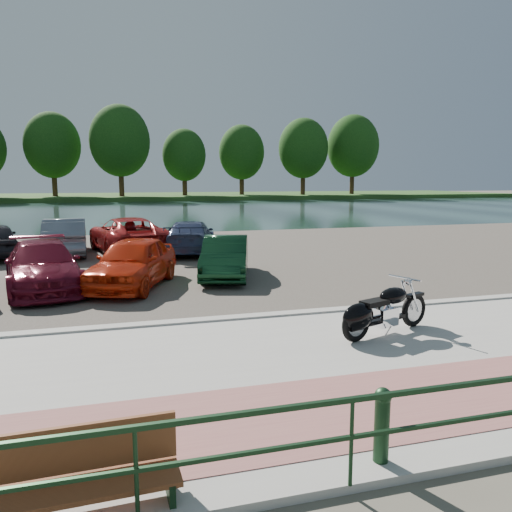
# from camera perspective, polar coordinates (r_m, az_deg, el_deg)

# --- Properties ---
(ground) EXTENTS (200.00, 200.00, 0.00)m
(ground) POSITION_cam_1_polar(r_m,az_deg,el_deg) (9.49, 10.76, -9.99)
(ground) COLOR #595447
(ground) RESTS_ON ground
(promenade) EXTENTS (60.00, 6.00, 0.10)m
(promenade) POSITION_cam_1_polar(r_m,az_deg,el_deg) (8.64, 13.78, -11.64)
(promenade) COLOR #A5A29B
(promenade) RESTS_ON ground
(pink_path) EXTENTS (60.00, 2.00, 0.01)m
(pink_path) POSITION_cam_1_polar(r_m,az_deg,el_deg) (7.46, 19.66, -14.85)
(pink_path) COLOR #8F5150
(pink_path) RESTS_ON promenade
(kerb) EXTENTS (60.00, 0.30, 0.14)m
(kerb) POSITION_cam_1_polar(r_m,az_deg,el_deg) (11.21, 6.18, -6.56)
(kerb) COLOR #A5A29B
(kerb) RESTS_ON ground
(parking_lot) EXTENTS (60.00, 18.00, 0.04)m
(parking_lot) POSITION_cam_1_polar(r_m,az_deg,el_deg) (19.68, -3.66, -0.01)
(parking_lot) COLOR #433E36
(parking_lot) RESTS_ON ground
(river) EXTENTS (120.00, 40.00, 0.00)m
(river) POSITION_cam_1_polar(r_m,az_deg,el_deg) (48.28, -10.98, 5.06)
(river) COLOR #1B322E
(river) RESTS_ON ground
(far_bank) EXTENTS (120.00, 24.00, 0.60)m
(far_bank) POSITION_cam_1_polar(r_m,az_deg,el_deg) (80.16, -12.98, 6.65)
(far_bank) COLOR #21491A
(far_bank) RESTS_ON ground
(bollards) EXTENTS (10.68, 0.18, 0.81)m
(bollards) POSITION_cam_1_polar(r_m,az_deg,el_deg) (5.53, 12.63, -18.19)
(bollards) COLOR #16321C
(bollards) RESTS_ON promenade
(far_trees) EXTENTS (70.25, 10.68, 12.52)m
(far_trees) POSITION_cam_1_polar(r_m,az_deg,el_deg) (74.42, -9.50, 12.14)
(far_trees) COLOR #3A2315
(far_trees) RESTS_ON far_bank
(motorcycle) EXTENTS (2.25, 1.07, 1.05)m
(motorcycle) POSITION_cam_1_polar(r_m,az_deg,el_deg) (9.69, 13.83, -6.23)
(motorcycle) COLOR black
(motorcycle) RESTS_ON promenade
(park_bench) EXTENTS (1.82, 0.52, 0.72)m
(park_bench) POSITION_cam_1_polar(r_m,az_deg,el_deg) (5.14, -19.69, -22.24)
(park_bench) COLOR brown
(park_bench) RESTS_ON promenade
(car_3) EXTENTS (2.64, 4.80, 1.32)m
(car_3) POSITION_cam_1_polar(r_m,az_deg,el_deg) (14.69, -23.18, -1.04)
(car_3) COLOR #5A0C1D
(car_3) RESTS_ON parking_lot
(car_4) EXTENTS (3.04, 4.41, 1.39)m
(car_4) POSITION_cam_1_polar(r_m,az_deg,el_deg) (14.26, -13.90, -0.71)
(car_4) COLOR red
(car_4) RESTS_ON parking_lot
(car_5) EXTENTS (2.29, 4.01, 1.25)m
(car_5) POSITION_cam_1_polar(r_m,az_deg,el_deg) (15.27, -3.51, -0.12)
(car_5) COLOR #0E331A
(car_5) RESTS_ON parking_lot
(car_9) EXTENTS (1.76, 4.48, 1.45)m
(car_9) POSITION_cam_1_polar(r_m,az_deg,el_deg) (21.18, -20.94, 2.09)
(car_9) COLOR slate
(car_9) RESTS_ON parking_lot
(car_10) EXTENTS (3.42, 5.62, 1.46)m
(car_10) POSITION_cam_1_polar(r_m,az_deg,el_deg) (21.01, -14.46, 2.35)
(car_10) COLOR #A71D1B
(car_10) RESTS_ON parking_lot
(car_11) EXTENTS (2.82, 4.83, 1.32)m
(car_11) POSITION_cam_1_polar(r_m,az_deg,el_deg) (20.47, -7.55, 2.19)
(car_11) COLOR navy
(car_11) RESTS_ON parking_lot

